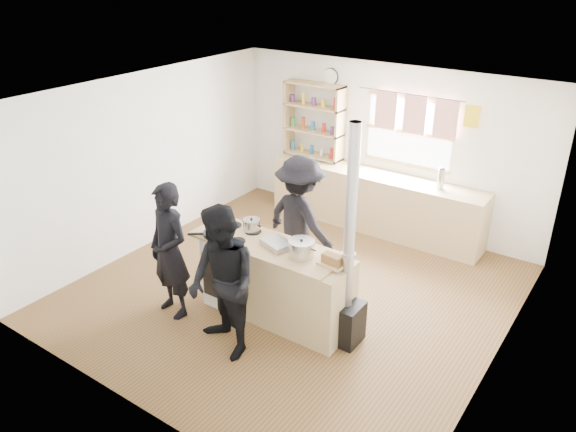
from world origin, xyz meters
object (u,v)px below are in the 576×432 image
at_px(stockpot_stove, 252,225).
at_px(roast_tray, 277,243).
at_px(skillet_greens, 216,233).
at_px(person_far, 300,220).
at_px(person_near_right, 222,284).
at_px(thermos, 441,179).
at_px(person_near_left, 169,251).
at_px(bread_board, 332,261).
at_px(flue_heater, 347,290).
at_px(cooking_island, 276,282).
at_px(stockpot_counter, 302,249).

bearing_deg(stockpot_stove, roast_tray, -17.15).
distance_m(skillet_greens, person_far, 1.15).
distance_m(skillet_greens, person_near_right, 0.93).
height_order(thermos, person_near_left, person_near_left).
height_order(thermos, skillet_greens, thermos).
distance_m(bread_board, person_near_left, 1.90).
distance_m(thermos, person_far, 2.21).
relative_size(stockpot_stove, flue_heater, 0.08).
height_order(thermos, person_near_right, person_near_right).
bearing_deg(flue_heater, person_near_left, -160.87).
height_order(thermos, stockpot_stove, thermos).
distance_m(thermos, skillet_greens, 3.35).
distance_m(roast_tray, person_near_left, 1.25).
bearing_deg(person_near_left, person_far, 70.81).
bearing_deg(flue_heater, person_far, 144.57).
height_order(cooking_island, person_near_right, person_near_right).
bearing_deg(person_near_left, stockpot_stove, 62.43).
bearing_deg(skillet_greens, stockpot_counter, 7.88).
xyz_separation_m(thermos, person_near_right, (-0.94, -3.60, -0.21)).
height_order(stockpot_counter, person_near_right, person_near_right).
relative_size(stockpot_stove, person_near_left, 0.13).
height_order(stockpot_stove, bread_board, stockpot_stove).
bearing_deg(person_far, flue_heater, 157.67).
relative_size(roast_tray, person_near_left, 0.25).
distance_m(flue_heater, person_near_left, 2.07).
bearing_deg(stockpot_stove, skillet_greens, -128.78).
height_order(cooking_island, stockpot_counter, stockpot_counter).
xyz_separation_m(thermos, flue_heater, (0.04, -2.71, -0.40)).
bearing_deg(person_near_left, person_near_right, -2.46).
bearing_deg(cooking_island, person_near_left, -149.75).
bearing_deg(cooking_island, bread_board, 1.19).
relative_size(thermos, flue_heater, 0.12).
xyz_separation_m(thermos, stockpot_stove, (-1.33, -2.61, -0.04)).
relative_size(stockpot_stove, person_near_right, 0.12).
height_order(cooking_island, person_near_left, person_near_left).
distance_m(skillet_greens, stockpot_counter, 1.11).
height_order(roast_tray, person_near_right, person_near_right).
xyz_separation_m(roast_tray, bread_board, (0.72, -0.00, 0.01)).
bearing_deg(bread_board, person_far, 138.72).
relative_size(thermos, person_near_right, 0.18).
bearing_deg(flue_heater, skillet_greens, -172.05).
xyz_separation_m(stockpot_stove, person_far, (0.22, 0.71, -0.16)).
bearing_deg(person_near_right, person_far, 116.78).
bearing_deg(roast_tray, skillet_greens, -165.85).
bearing_deg(cooking_island, person_near_right, -95.77).
height_order(bread_board, person_far, person_far).
xyz_separation_m(person_near_left, person_far, (0.81, 1.49, 0.03)).
height_order(thermos, cooking_island, thermos).
relative_size(skillet_greens, bread_board, 1.39).
bearing_deg(flue_heater, bread_board, -165.79).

